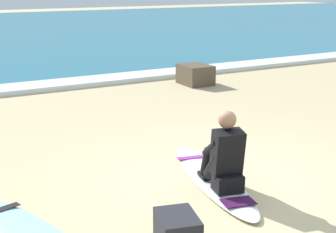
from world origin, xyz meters
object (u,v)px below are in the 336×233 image
at_px(surfer_seated, 224,158).
at_px(beach_bag, 177,231).
at_px(surfboard_main, 212,178).
at_px(shoreline_rock, 195,75).

relative_size(surfer_seated, beach_bag, 1.97).
distance_m(surfboard_main, surfer_seated, 0.55).
height_order(surfer_seated, beach_bag, surfer_seated).
bearing_deg(beach_bag, surfboard_main, 44.19).
bearing_deg(surfboard_main, beach_bag, -135.81).
bearing_deg(surfboard_main, surfer_seated, -103.45).
xyz_separation_m(shoreline_rock, beach_bag, (-4.27, -6.38, -0.08)).
xyz_separation_m(surfboard_main, surfer_seated, (-0.09, -0.36, 0.40)).
xyz_separation_m(surfboard_main, beach_bag, (-1.19, -1.16, 0.12)).
bearing_deg(shoreline_rock, surfboard_main, -120.52).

